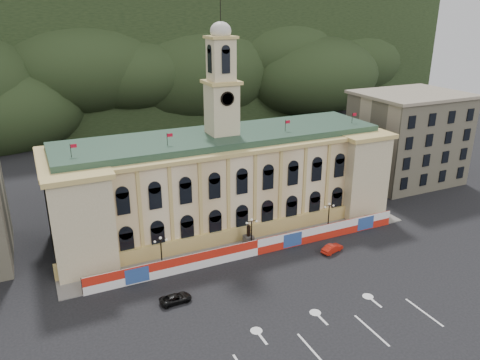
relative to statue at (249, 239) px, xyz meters
name	(u,v)px	position (x,y,z in m)	size (l,w,h in m)	color
ground	(313,310)	(0.00, -18.00, -1.19)	(260.00, 260.00, 0.00)	black
lane_markings	(337,335)	(0.00, -23.00, -1.18)	(26.00, 10.00, 0.02)	white
hill_ridge	(111,56)	(0.03, 103.99, 18.30)	(230.00, 80.00, 64.00)	black
city_hall	(224,179)	(0.00, 9.63, 6.66)	(56.20, 17.60, 37.10)	beige
side_building_right	(408,137)	(43.00, 12.93, 8.14)	(21.00, 17.00, 18.60)	#B2A889
hoarding_fence	(258,247)	(0.06, -2.93, 0.06)	(50.00, 0.44, 2.50)	red
pavement	(249,246)	(0.00, -0.25, -1.11)	(56.00, 5.50, 0.16)	slate
statue	(249,239)	(0.00, 0.00, 0.00)	(1.40, 1.40, 3.72)	#595651
lamp_left	(161,250)	(-14.00, -1.00, 1.89)	(1.96, 0.44, 5.15)	black
lamp_center	(252,231)	(0.00, -1.00, 1.89)	(1.96, 0.44, 5.15)	black
lamp_right	(329,215)	(14.00, -1.00, 1.89)	(1.96, 0.44, 5.15)	black
red_sedan	(332,248)	(10.64, -6.96, -0.57)	(3.99, 2.31, 1.24)	red
black_suv	(176,298)	(-14.68, -9.35, -0.63)	(4.09, 1.98, 1.12)	black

